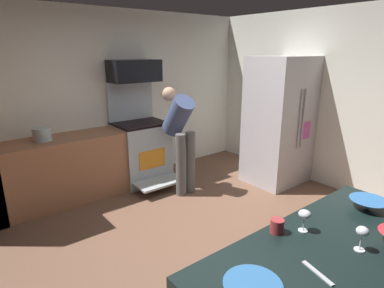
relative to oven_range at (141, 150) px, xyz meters
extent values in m
cube|color=brown|center=(-0.34, -1.97, -0.52)|extent=(5.20, 4.80, 0.02)
cube|color=white|center=(-0.34, 0.37, 0.79)|extent=(5.20, 0.12, 2.60)
cube|color=white|center=(2.20, -1.97, 0.79)|extent=(0.12, 4.80, 2.60)
cube|color=#9E6747|center=(-1.24, 0.01, -0.06)|extent=(2.40, 0.60, 0.90)
cube|color=#AEBABE|center=(0.00, -0.01, -0.05)|extent=(0.76, 0.64, 0.92)
cube|color=black|center=(0.00, -0.01, 0.42)|extent=(0.76, 0.64, 0.03)
cube|color=#AEBABE|center=(0.00, 0.28, 0.74)|extent=(0.76, 0.06, 0.60)
cube|color=orange|center=(0.00, -0.33, -0.06)|extent=(0.44, 0.01, 0.28)
cube|color=#AEBABE|center=(0.00, -0.51, -0.37)|extent=(0.72, 0.38, 0.03)
cube|color=black|center=(0.00, 0.09, 1.20)|extent=(0.74, 0.38, 0.32)
cube|color=silver|center=(1.69, -1.29, 0.45)|extent=(0.90, 0.74, 1.93)
cylinder|color=silver|center=(1.65, -1.68, 0.55)|extent=(0.02, 0.02, 0.87)
cylinder|color=silver|center=(1.73, -1.68, 0.55)|extent=(0.02, 0.02, 0.87)
cube|color=#CA55A7|center=(1.85, -1.67, 0.36)|extent=(0.20, 0.01, 0.26)
cylinder|color=#595959|center=(0.17, -0.81, -0.06)|extent=(0.14, 0.14, 0.90)
cylinder|color=#595959|center=(0.34, -0.81, -0.06)|extent=(0.14, 0.14, 0.90)
cylinder|color=#42507A|center=(0.26, -0.64, 0.61)|extent=(0.30, 0.57, 0.62)
sphere|color=tan|center=(0.26, -0.43, 0.89)|extent=(0.20, 0.20, 0.20)
cone|color=#316BAF|center=(0.00, -3.36, 0.42)|extent=(0.26, 0.26, 0.07)
cylinder|color=silver|center=(-0.64, -3.25, 0.39)|extent=(0.06, 0.06, 0.01)
cylinder|color=silver|center=(-0.64, -3.25, 0.44)|extent=(0.01, 0.01, 0.09)
ellipsoid|color=silver|center=(-0.64, -3.25, 0.51)|extent=(0.08, 0.08, 0.06)
cylinder|color=silver|center=(-0.56, -3.57, 0.39)|extent=(0.06, 0.06, 0.01)
cylinder|color=silver|center=(-0.56, -3.57, 0.44)|extent=(0.01, 0.01, 0.09)
ellipsoid|color=silver|center=(-0.56, -3.57, 0.51)|extent=(0.07, 0.07, 0.06)
cylinder|color=#A23135|center=(-0.78, -3.15, 0.43)|extent=(0.09, 0.09, 0.09)
cube|color=#B7BABF|center=(-0.93, -3.53, 0.39)|extent=(0.07, 0.20, 0.01)
cylinder|color=#ADBEBD|center=(-1.40, 0.01, 0.47)|extent=(0.22, 0.22, 0.17)
camera|label=1|loc=(-2.30, -4.22, 1.50)|focal=29.74mm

